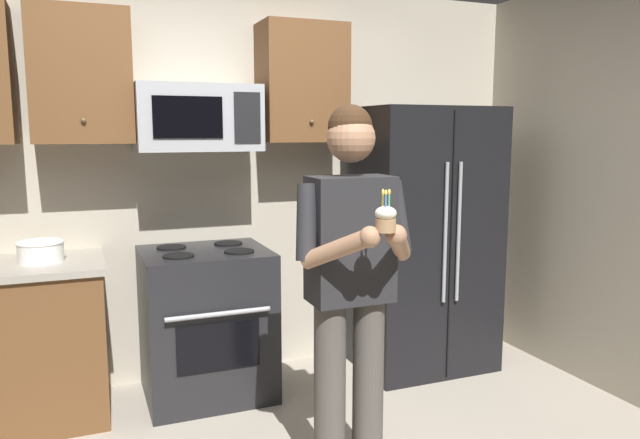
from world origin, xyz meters
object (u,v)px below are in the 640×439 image
(bowl_large_white, at_px, (41,251))
(person, at_px, (351,273))
(oven_range, at_px, (207,323))
(microwave, at_px, (197,118))
(cupcake, at_px, (386,218))
(refrigerator, at_px, (421,239))

(bowl_large_white, relative_size, person, 0.14)
(oven_range, height_order, microwave, microwave)
(cupcake, bearing_deg, refrigerator, 53.99)
(refrigerator, bearing_deg, bowl_large_white, 178.64)
(microwave, distance_m, bowl_large_white, 1.18)
(microwave, xyz_separation_m, bowl_large_white, (-0.91, -0.10, -0.74))
(microwave, bearing_deg, bowl_large_white, -173.66)
(oven_range, xyz_separation_m, person, (0.45, -1.16, 0.53))
(cupcake, bearing_deg, bowl_large_white, 132.14)
(bowl_large_white, distance_m, cupcake, 2.05)
(microwave, bearing_deg, person, -70.60)
(refrigerator, distance_m, bowl_large_white, 2.41)
(microwave, height_order, cupcake, microwave)
(oven_range, bearing_deg, bowl_large_white, 178.86)
(person, bearing_deg, refrigerator, 46.75)
(person, bearing_deg, oven_range, 111.23)
(microwave, bearing_deg, cupcake, -74.36)
(oven_range, xyz_separation_m, bowl_large_white, (-0.91, 0.02, 0.52))
(microwave, height_order, bowl_large_white, microwave)
(oven_range, height_order, bowl_large_white, bowl_large_white)
(refrigerator, xyz_separation_m, bowl_large_white, (-2.41, 0.06, 0.08))
(microwave, bearing_deg, refrigerator, -6.03)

